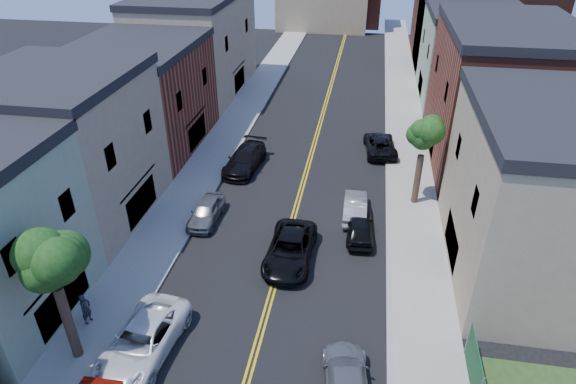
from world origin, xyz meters
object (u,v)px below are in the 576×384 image
at_px(grey_car_left, 206,211).
at_px(dark_car_right_far, 380,144).
at_px(grey_car_right, 346,381).
at_px(black_suv_lane, 290,249).
at_px(pedestrian_left, 86,309).
at_px(silver_car_right, 355,207).
at_px(black_car_left, 245,159).
at_px(black_car_right, 360,227).
at_px(white_pickup, 143,340).

distance_m(grey_car_left, dark_car_right_far, 16.31).
height_order(grey_car_right, black_suv_lane, black_suv_lane).
xyz_separation_m(black_suv_lane, pedestrian_left, (-8.93, -6.56, 0.22)).
bearing_deg(pedestrian_left, dark_car_right_far, -24.33).
relative_size(grey_car_right, black_suv_lane, 0.85).
xyz_separation_m(grey_car_left, silver_car_right, (9.46, 2.14, -0.00)).
height_order(black_car_left, grey_car_right, black_car_left).
distance_m(grey_car_right, dark_car_right_far, 23.57).
distance_m(grey_car_right, silver_car_right, 13.64).
xyz_separation_m(dark_car_right_far, black_suv_lane, (-5.00, -15.17, 0.06)).
distance_m(grey_car_left, black_car_left, 7.45).
xyz_separation_m(grey_car_left, grey_car_right, (9.76, -11.50, -0.02)).
bearing_deg(pedestrian_left, grey_car_right, -89.79).
bearing_deg(grey_car_right, black_car_right, -97.72).
distance_m(black_car_right, silver_car_right, 2.35).
height_order(grey_car_left, silver_car_right, grey_car_left).
distance_m(grey_car_right, black_car_right, 11.32).
distance_m(white_pickup, black_suv_lane, 9.54).
xyz_separation_m(silver_car_right, dark_car_right_far, (1.54, 9.90, 0.01)).
height_order(grey_car_left, black_car_right, grey_car_left).
bearing_deg(white_pickup, pedestrian_left, 165.81).
distance_m(white_pickup, pedestrian_left, 3.65).
height_order(grey_car_right, pedestrian_left, pedestrian_left).
bearing_deg(grey_car_left, black_car_left, 85.04).
distance_m(black_car_right, black_suv_lane, 4.84).
bearing_deg(black_car_right, pedestrian_left, 32.88).
distance_m(black_car_left, grey_car_right, 20.95).
relative_size(white_pickup, pedestrian_left, 3.37).
distance_m(grey_car_left, black_car_right, 9.85).
bearing_deg(black_suv_lane, white_pickup, -124.05).
height_order(grey_car_right, dark_car_right_far, dark_car_right_far).
relative_size(silver_car_right, dark_car_right_far, 0.83).
distance_m(white_pickup, black_car_right, 14.24).
relative_size(white_pickup, dark_car_right_far, 1.10).
bearing_deg(silver_car_right, black_car_left, -32.35).
bearing_deg(black_car_left, grey_car_right, -58.70).
relative_size(grey_car_right, black_car_right, 1.15).
distance_m(white_pickup, grey_car_right, 9.28).
bearing_deg(white_pickup, black_car_left, 94.88).
distance_m(white_pickup, black_car_left, 18.33).
distance_m(grey_car_left, black_suv_lane, 6.77).
xyz_separation_m(grey_car_left, black_suv_lane, (6.00, -3.12, 0.07)).
bearing_deg(black_car_right, black_suv_lane, 33.63).
bearing_deg(black_suv_lane, silver_car_right, 57.85).
bearing_deg(pedestrian_left, black_car_right, -45.01).
bearing_deg(dark_car_right_far, grey_car_left, 40.50).
height_order(grey_car_left, pedestrian_left, pedestrian_left).
relative_size(grey_car_left, dark_car_right_far, 0.81).
bearing_deg(pedestrian_left, grey_car_left, -8.48).
bearing_deg(dark_car_right_far, black_car_left, 17.21).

